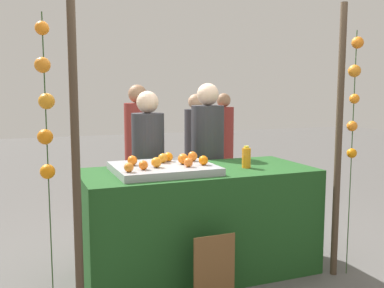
{
  "coord_description": "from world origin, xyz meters",
  "views": [
    {
      "loc": [
        -1.38,
        -3.38,
        1.57
      ],
      "look_at": [
        0.0,
        0.15,
        1.1
      ],
      "focal_mm": 40.92,
      "sensor_mm": 36.0,
      "label": 1
    }
  ],
  "objects_px": {
    "orange_0": "(193,156)",
    "vendor_right": "(207,170)",
    "juice_bottle": "(246,158)",
    "stall_counter": "(198,221)",
    "chalkboard_sign": "(214,272)",
    "orange_1": "(156,162)",
    "vendor_left": "(148,178)"
  },
  "relations": [
    {
      "from": "orange_0",
      "to": "vendor_right",
      "type": "bearing_deg",
      "value": 55.46
    },
    {
      "from": "juice_bottle",
      "to": "vendor_right",
      "type": "height_order",
      "value": "vendor_right"
    },
    {
      "from": "stall_counter",
      "to": "orange_0",
      "type": "height_order",
      "value": "orange_0"
    },
    {
      "from": "chalkboard_sign",
      "to": "vendor_right",
      "type": "relative_size",
      "value": 0.34
    },
    {
      "from": "stall_counter",
      "to": "vendor_right",
      "type": "xyz_separation_m",
      "value": [
        0.36,
        0.64,
        0.31
      ]
    },
    {
      "from": "stall_counter",
      "to": "chalkboard_sign",
      "type": "xyz_separation_m",
      "value": [
        -0.14,
        -0.63,
        -0.19
      ]
    },
    {
      "from": "juice_bottle",
      "to": "vendor_right",
      "type": "bearing_deg",
      "value": 94.49
    },
    {
      "from": "orange_0",
      "to": "juice_bottle",
      "type": "distance_m",
      "value": 0.47
    },
    {
      "from": "orange_1",
      "to": "vendor_left",
      "type": "height_order",
      "value": "vendor_left"
    },
    {
      "from": "stall_counter",
      "to": "vendor_right",
      "type": "height_order",
      "value": "vendor_right"
    },
    {
      "from": "stall_counter",
      "to": "juice_bottle",
      "type": "xyz_separation_m",
      "value": [
        0.42,
        -0.08,
        0.54
      ]
    },
    {
      "from": "orange_0",
      "to": "orange_1",
      "type": "relative_size",
      "value": 1.02
    },
    {
      "from": "orange_0",
      "to": "vendor_right",
      "type": "height_order",
      "value": "vendor_right"
    },
    {
      "from": "vendor_left",
      "to": "chalkboard_sign",
      "type": "bearing_deg",
      "value": -84.64
    },
    {
      "from": "orange_0",
      "to": "vendor_right",
      "type": "relative_size",
      "value": 0.05
    },
    {
      "from": "juice_bottle",
      "to": "chalkboard_sign",
      "type": "relative_size",
      "value": 0.34
    },
    {
      "from": "orange_1",
      "to": "vendor_right",
      "type": "height_order",
      "value": "vendor_right"
    },
    {
      "from": "orange_0",
      "to": "juice_bottle",
      "type": "bearing_deg",
      "value": -20.26
    },
    {
      "from": "orange_1",
      "to": "vendor_right",
      "type": "bearing_deg",
      "value": 44.21
    },
    {
      "from": "stall_counter",
      "to": "chalkboard_sign",
      "type": "distance_m",
      "value": 0.67
    },
    {
      "from": "orange_1",
      "to": "stall_counter",
      "type": "bearing_deg",
      "value": 14.7
    },
    {
      "from": "orange_0",
      "to": "vendor_left",
      "type": "distance_m",
      "value": 0.68
    },
    {
      "from": "vendor_right",
      "to": "vendor_left",
      "type": "bearing_deg",
      "value": 178.37
    },
    {
      "from": "stall_counter",
      "to": "orange_1",
      "type": "height_order",
      "value": "orange_1"
    },
    {
      "from": "orange_0",
      "to": "orange_1",
      "type": "distance_m",
      "value": 0.43
    },
    {
      "from": "juice_bottle",
      "to": "chalkboard_sign",
      "type": "height_order",
      "value": "juice_bottle"
    },
    {
      "from": "orange_0",
      "to": "stall_counter",
      "type": "bearing_deg",
      "value": -76.0
    },
    {
      "from": "stall_counter",
      "to": "vendor_right",
      "type": "relative_size",
      "value": 1.2
    },
    {
      "from": "orange_1",
      "to": "chalkboard_sign",
      "type": "xyz_separation_m",
      "value": [
        0.27,
        -0.53,
        -0.74
      ]
    },
    {
      "from": "juice_bottle",
      "to": "orange_1",
      "type": "bearing_deg",
      "value": -178.02
    },
    {
      "from": "orange_1",
      "to": "juice_bottle",
      "type": "relative_size",
      "value": 0.43
    },
    {
      "from": "orange_1",
      "to": "vendor_left",
      "type": "xyz_separation_m",
      "value": [
        0.15,
        0.76,
        -0.28
      ]
    }
  ]
}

